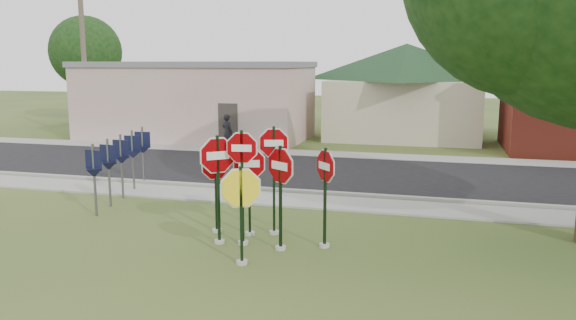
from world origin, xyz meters
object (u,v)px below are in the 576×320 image
(stop_sign_center, at_px, (242,172))
(stop_sign_yellow, at_px, (241,203))
(utility_pole_near, at_px, (83,46))
(pedestrian, at_px, (227,132))
(stop_sign_left, at_px, (218,173))

(stop_sign_center, bearing_deg, stop_sign_yellow, -71.32)
(utility_pole_near, relative_size, pedestrian, 5.57)
(stop_sign_yellow, bearing_deg, stop_sign_left, 130.10)
(stop_sign_center, height_order, pedestrian, stop_sign_center)
(stop_sign_center, relative_size, pedestrian, 1.61)
(stop_sign_center, relative_size, stop_sign_left, 1.04)
(stop_sign_center, relative_size, stop_sign_yellow, 1.25)
(stop_sign_left, xyz_separation_m, pedestrian, (-4.82, 12.88, -0.76))
(stop_sign_center, xyz_separation_m, stop_sign_left, (-0.56, -0.07, -0.04))
(stop_sign_yellow, xyz_separation_m, utility_pole_near, (-14.13, 15.18, 3.65))
(stop_sign_left, bearing_deg, pedestrian, 110.53)
(stop_sign_yellow, distance_m, stop_sign_left, 1.55)
(stop_sign_center, bearing_deg, utility_pole_near, 134.51)
(stop_sign_left, bearing_deg, utility_pole_near, 133.18)
(stop_sign_center, distance_m, utility_pole_near, 19.83)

